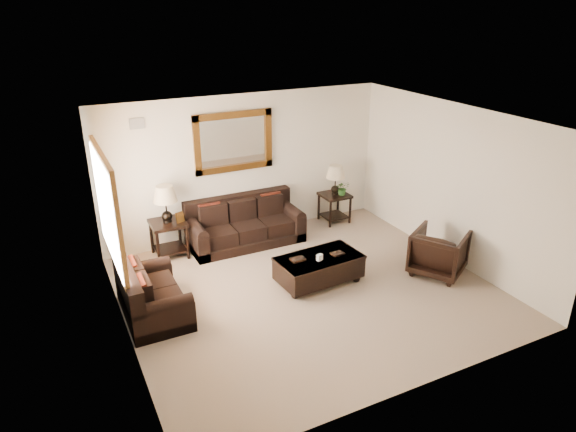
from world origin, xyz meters
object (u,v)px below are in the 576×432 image
loveseat (150,297)px  end_table_right (335,185)px  coffee_table (319,266)px  armchair (439,250)px  end_table_left (167,211)px  sofa (244,227)px

loveseat → end_table_right: bearing=-67.2°
coffee_table → armchair: size_ratio=1.68×
end_table_right → coffee_table: 2.59m
end_table_left → armchair: (3.83, -2.61, -0.45)m
end_table_right → armchair: size_ratio=1.44×
coffee_table → armchair: 2.03m
end_table_right → armchair: end_table_right is taller
loveseat → coffee_table: (2.63, -0.28, -0.01)m
end_table_right → armchair: 2.70m
end_table_right → coffee_table: size_ratio=0.86×
loveseat → coffee_table: size_ratio=1.01×
loveseat → coffee_table: 2.65m
end_table_left → end_table_right: size_ratio=1.10×
coffee_table → loveseat: bearing=170.0°
end_table_left → armchair: size_ratio=1.59×
end_table_left → end_table_right: bearing=0.5°
loveseat → end_table_right: (4.16, 1.75, 0.49)m
loveseat → end_table_left: size_ratio=1.07×
sofa → end_table_right: 2.08m
end_table_right → coffee_table: end_table_right is taller
end_table_left → sofa: bearing=-3.0°
end_table_left → coffee_table: (1.90, -2.00, -0.58)m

